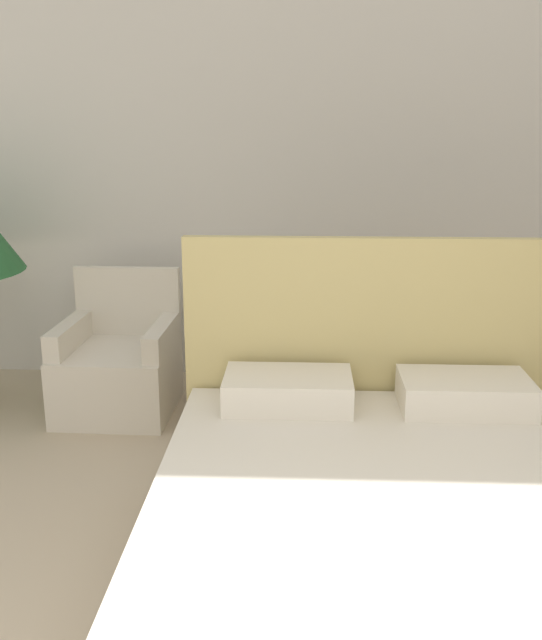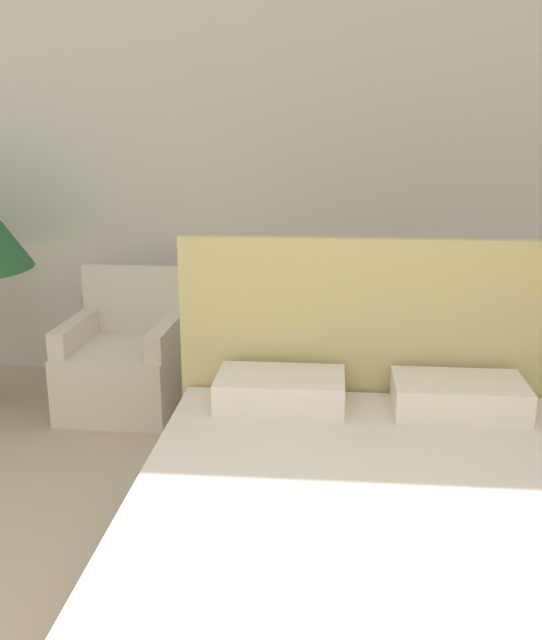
{
  "view_description": "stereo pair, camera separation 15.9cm",
  "coord_description": "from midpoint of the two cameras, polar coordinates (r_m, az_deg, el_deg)",
  "views": [
    {
      "loc": [
        0.1,
        -0.65,
        1.73
      ],
      "look_at": [
        -0.07,
        2.98,
        0.73
      ],
      "focal_mm": 40.0,
      "sensor_mm": 36.0,
      "label": 1
    },
    {
      "loc": [
        0.26,
        -0.64,
        1.73
      ],
      "look_at": [
        -0.07,
        2.98,
        0.73
      ],
      "focal_mm": 40.0,
      "sensor_mm": 36.0,
      "label": 2
    }
  ],
  "objects": [
    {
      "name": "wall_back",
      "position": [
        4.86,
        0.55,
        12.12
      ],
      "size": [
        10.0,
        0.06,
        2.9
      ],
      "color": "silver",
      "rests_on": "ground_plane"
    },
    {
      "name": "armchair_near_window_left",
      "position": [
        4.53,
        -13.08,
        -3.91
      ],
      "size": [
        0.69,
        0.71,
        0.85
      ],
      "rotation": [
        0.0,
        0.0,
        -0.03
      ],
      "color": "beige",
      "rests_on": "ground_plane"
    },
    {
      "name": "bed",
      "position": [
        2.56,
        8.03,
        -18.82
      ],
      "size": [
        1.72,
        2.24,
        1.25
      ],
      "color": "#8C7A5B",
      "rests_on": "ground_plane"
    },
    {
      "name": "armchair_near_window_right",
      "position": [
        4.37,
        -0.82,
        -4.21
      ],
      "size": [
        0.72,
        0.74,
        0.85
      ],
      "rotation": [
        0.0,
        0.0,
        -0.08
      ],
      "color": "beige",
      "rests_on": "ground_plane"
    }
  ]
}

